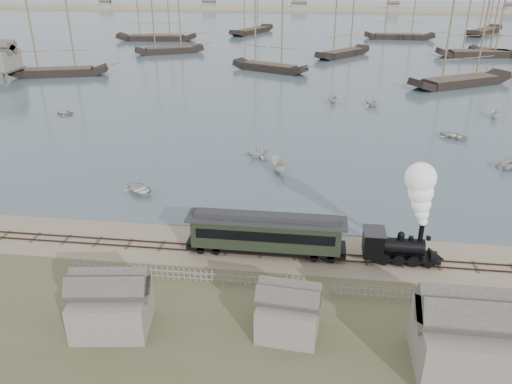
# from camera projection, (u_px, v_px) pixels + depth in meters

# --- Properties ---
(ground) EXTENTS (600.00, 600.00, 0.00)m
(ground) POSITION_uv_depth(u_px,v_px,m) (275.00, 242.00, 45.21)
(ground) COLOR tan
(ground) RESTS_ON ground
(harbor_water) EXTENTS (600.00, 336.00, 0.06)m
(harbor_water) POSITION_uv_depth(u_px,v_px,m) (314.00, 27.00, 198.50)
(harbor_water) COLOR #465A64
(harbor_water) RESTS_ON ground
(rail_track) EXTENTS (120.00, 1.80, 0.16)m
(rail_track) POSITION_uv_depth(u_px,v_px,m) (273.00, 253.00, 43.39)
(rail_track) COLOR #33231B
(rail_track) RESTS_ON ground
(picket_fence_west) EXTENTS (19.00, 0.10, 1.20)m
(picket_fence_west) POSITION_uv_depth(u_px,v_px,m) (185.00, 281.00, 39.65)
(picket_fence_west) COLOR slate
(picket_fence_west) RESTS_ON ground
(picket_fence_east) EXTENTS (15.00, 0.10, 1.20)m
(picket_fence_east) POSITION_uv_depth(u_px,v_px,m) (433.00, 304.00, 37.01)
(picket_fence_east) COLOR slate
(picket_fence_east) RESTS_ON ground
(shed_left) EXTENTS (5.00, 4.00, 4.10)m
(shed_left) POSITION_uv_depth(u_px,v_px,m) (114.00, 327.00, 34.64)
(shed_left) COLOR slate
(shed_left) RESTS_ON ground
(shed_mid) EXTENTS (4.00, 3.50, 3.60)m
(shed_mid) POSITION_uv_depth(u_px,v_px,m) (288.00, 332.00, 34.16)
(shed_mid) COLOR slate
(shed_mid) RESTS_ON ground
(shed_right) EXTENTS (6.00, 5.00, 5.10)m
(shed_right) POSITION_uv_depth(u_px,v_px,m) (461.00, 368.00, 31.10)
(shed_right) COLOR slate
(shed_right) RESTS_ON ground
(far_spit) EXTENTS (500.00, 20.00, 1.80)m
(far_spit) POSITION_uv_depth(u_px,v_px,m) (317.00, 10.00, 270.65)
(far_spit) COLOR tan
(far_spit) RESTS_ON ground
(locomotive) EXTENTS (6.85, 2.56, 8.54)m
(locomotive) POSITION_uv_depth(u_px,v_px,m) (414.00, 221.00, 40.44)
(locomotive) COLOR black
(locomotive) RESTS_ON ground
(passenger_coach) EXTENTS (13.62, 2.63, 3.31)m
(passenger_coach) POSITION_uv_depth(u_px,v_px,m) (266.00, 232.00, 42.60)
(passenger_coach) COLOR black
(passenger_coach) RESTS_ON ground
(beached_dinghy) EXTENTS (4.36, 4.87, 0.83)m
(beached_dinghy) POSITION_uv_depth(u_px,v_px,m) (266.00, 238.00, 45.02)
(beached_dinghy) COLOR beige
(beached_dinghy) RESTS_ON ground
(rowboat_0) EXTENTS (4.90, 4.95, 0.84)m
(rowboat_0) POSITION_uv_depth(u_px,v_px,m) (141.00, 190.00, 54.55)
(rowboat_0) COLOR beige
(rowboat_0) RESTS_ON harbor_water
(rowboat_1) EXTENTS (3.80, 3.94, 1.59)m
(rowboat_1) POSITION_uv_depth(u_px,v_px,m) (258.00, 152.00, 64.41)
(rowboat_1) COLOR beige
(rowboat_1) RESTS_ON harbor_water
(rowboat_2) EXTENTS (4.20, 2.41, 1.53)m
(rowboat_2) POSITION_uv_depth(u_px,v_px,m) (278.00, 166.00, 60.01)
(rowboat_2) COLOR beige
(rowboat_2) RESTS_ON harbor_water
(rowboat_3) EXTENTS (4.97, 5.10, 0.86)m
(rowboat_3) POSITION_uv_depth(u_px,v_px,m) (455.00, 136.00, 71.61)
(rowboat_3) COLOR beige
(rowboat_3) RESTS_ON harbor_water
(rowboat_4) EXTENTS (4.39, 4.38, 1.75)m
(rowboat_4) POSITION_uv_depth(u_px,v_px,m) (509.00, 162.00, 60.79)
(rowboat_4) COLOR beige
(rowboat_4) RESTS_ON harbor_water
(rowboat_5) EXTENTS (3.38, 1.91, 1.23)m
(rowboat_5) POSITION_uv_depth(u_px,v_px,m) (495.00, 114.00, 81.05)
(rowboat_5) COLOR beige
(rowboat_5) RESTS_ON harbor_water
(rowboat_6) EXTENTS (3.37, 3.96, 0.69)m
(rowboat_6) POSITION_uv_depth(u_px,v_px,m) (64.00, 112.00, 83.36)
(rowboat_6) COLOR beige
(rowboat_6) RESTS_ON harbor_water
(rowboat_7) EXTENTS (3.38, 2.93, 1.77)m
(rowboat_7) POSITION_uv_depth(u_px,v_px,m) (333.00, 98.00, 90.01)
(rowboat_7) COLOR beige
(rowboat_7) RESTS_ON harbor_water
(rowboat_8) EXTENTS (4.20, 4.23, 1.69)m
(rowboat_8) POSITION_uv_depth(u_px,v_px,m) (372.00, 102.00, 87.42)
(rowboat_8) COLOR beige
(rowboat_8) RESTS_ON harbor_water
(schooner_0) EXTENTS (21.26, 10.66, 20.00)m
(schooner_0) POSITION_uv_depth(u_px,v_px,m) (53.00, 29.00, 107.81)
(schooner_0) COLOR black
(schooner_0) RESTS_ON harbor_water
(schooner_1) EXTENTS (18.88, 12.09, 20.00)m
(schooner_1) POSITION_uv_depth(u_px,v_px,m) (167.00, 16.00, 135.87)
(schooner_1) COLOR black
(schooner_1) RESTS_ON harbor_water
(schooner_2) EXTENTS (18.66, 11.97, 20.00)m
(schooner_2) POSITION_uv_depth(u_px,v_px,m) (270.00, 27.00, 112.66)
(schooner_2) COLOR black
(schooner_2) RESTS_ON harbor_water
(schooner_3) EXTENTS (15.68, 17.98, 20.00)m
(schooner_3) POSITION_uv_depth(u_px,v_px,m) (345.00, 18.00, 131.05)
(schooner_3) COLOR black
(schooner_3) RESTS_ON harbor_water
(schooner_4) EXTENTS (23.19, 17.05, 20.00)m
(schooner_4) POSITION_uv_depth(u_px,v_px,m) (468.00, 35.00, 98.84)
(schooner_4) COLOR black
(schooner_4) RESTS_ON harbor_water
(schooner_5) EXTENTS (18.11, 13.97, 20.00)m
(schooner_5) POSITION_uv_depth(u_px,v_px,m) (512.00, 18.00, 131.02)
(schooner_5) COLOR black
(schooner_5) RESTS_ON harbor_water
(schooner_6) EXTENTS (26.09, 8.12, 20.00)m
(schooner_6) POSITION_uv_depth(u_px,v_px,m) (154.00, 8.00, 159.48)
(schooner_6) COLOR black
(schooner_6) RESTS_ON harbor_water
(schooner_7) EXTENTS (14.31, 23.40, 20.00)m
(schooner_7) POSITION_uv_depth(u_px,v_px,m) (252.00, 4.00, 176.02)
(schooner_7) COLOR black
(schooner_7) RESTS_ON harbor_water
(schooner_8) EXTENTS (22.67, 5.26, 20.00)m
(schooner_8) POSITION_uv_depth(u_px,v_px,m) (402.00, 7.00, 162.37)
(schooner_8) COLOR black
(schooner_8) RESTS_ON harbor_water
(schooner_9) EXTENTS (18.71, 24.08, 20.00)m
(schooner_9) POSITION_uv_depth(u_px,v_px,m) (489.00, 4.00, 174.83)
(schooner_9) COLOR black
(schooner_9) RESTS_ON harbor_water
(schooner_10) EXTENTS (23.37, 7.93, 20.00)m
(schooner_10) POSITION_uv_depth(u_px,v_px,m) (487.00, 18.00, 130.65)
(schooner_10) COLOR black
(schooner_10) RESTS_ON harbor_water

